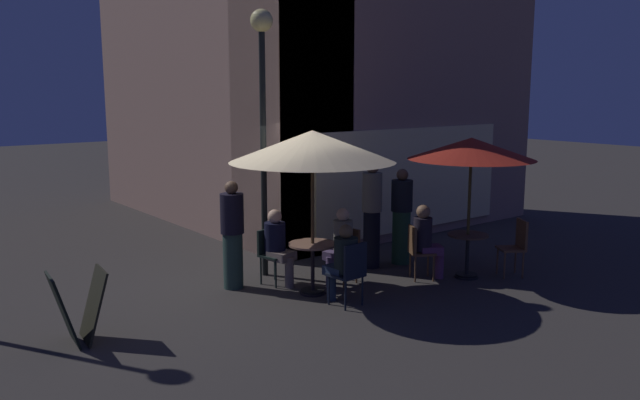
# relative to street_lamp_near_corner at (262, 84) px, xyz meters

# --- Properties ---
(ground_plane) EXTENTS (60.00, 60.00, 0.00)m
(ground_plane) POSITION_rel_street_lamp_near_corner_xyz_m (-0.61, -0.68, -3.16)
(ground_plane) COLOR #36322F
(cafe_building) EXTENTS (7.28, 8.55, 9.73)m
(cafe_building) POSITION_rel_street_lamp_near_corner_xyz_m (2.76, 3.06, 1.70)
(cafe_building) COLOR #9B7768
(cafe_building) RESTS_ON ground
(street_lamp_near_corner) EXTENTS (0.36, 0.36, 4.33)m
(street_lamp_near_corner) POSITION_rel_street_lamp_near_corner_xyz_m (0.00, 0.00, 0.00)
(street_lamp_near_corner) COLOR black
(street_lamp_near_corner) RESTS_ON ground
(menu_sandwich_board) EXTENTS (0.70, 0.62, 0.89)m
(menu_sandwich_board) POSITION_rel_street_lamp_near_corner_xyz_m (-3.41, -1.07, -2.70)
(menu_sandwich_board) COLOR black
(menu_sandwich_board) RESTS_ON ground
(cafe_table_0) EXTENTS (0.66, 0.66, 0.73)m
(cafe_table_0) POSITION_rel_street_lamp_near_corner_xyz_m (2.56, -2.17, -2.65)
(cafe_table_0) COLOR black
(cafe_table_0) RESTS_ON ground
(cafe_table_1) EXTENTS (0.73, 0.73, 0.79)m
(cafe_table_1) POSITION_rel_street_lamp_near_corner_xyz_m (0.02, -1.28, -2.58)
(cafe_table_1) COLOR black
(cafe_table_1) RESTS_ON ground
(patio_umbrella_0) EXTENTS (2.05, 2.05, 2.32)m
(patio_umbrella_0) POSITION_rel_street_lamp_near_corner_xyz_m (2.56, -2.17, -1.03)
(patio_umbrella_0) COLOR black
(patio_umbrella_0) RESTS_ON ground
(patio_umbrella_1) EXTENTS (2.47, 2.47, 2.49)m
(patio_umbrella_1) POSITION_rel_street_lamp_near_corner_xyz_m (0.02, -1.28, -0.91)
(patio_umbrella_1) COLOR black
(patio_umbrella_1) RESTS_ON ground
(cafe_chair_0) EXTENTS (0.54, 0.54, 0.95)m
(cafe_chair_0) POSITION_rel_street_lamp_near_corner_xyz_m (3.27, -2.61, -2.59)
(cafe_chair_0) COLOR brown
(cafe_chair_0) RESTS_ON ground
(cafe_chair_1) EXTENTS (0.52, 0.52, 0.89)m
(cafe_chair_1) POSITION_rel_street_lamp_near_corner_xyz_m (1.82, -1.74, -2.62)
(cafe_chair_1) COLOR brown
(cafe_chair_1) RESTS_ON ground
(cafe_chair_2) EXTENTS (0.45, 0.45, 0.94)m
(cafe_chair_2) POSITION_rel_street_lamp_near_corner_xyz_m (0.08, -2.10, -2.60)
(cafe_chair_2) COLOR black
(cafe_chair_2) RESTS_ON ground
(cafe_chair_3) EXTENTS (0.46, 0.46, 0.88)m
(cafe_chair_3) POSITION_rel_street_lamp_near_corner_xyz_m (0.81, -1.15, -2.63)
(cafe_chair_3) COLOR brown
(cafe_chair_3) RESTS_ON ground
(cafe_chair_4) EXTENTS (0.49, 0.49, 0.88)m
(cafe_chair_4) POSITION_rel_street_lamp_near_corner_xyz_m (-0.17, -0.44, -2.62)
(cafe_chair_4) COLOR black
(cafe_chair_4) RESTS_ON ground
(patron_seated_0) EXTENTS (0.50, 0.44, 1.24)m
(patron_seated_0) POSITION_rel_street_lamp_near_corner_xyz_m (1.94, -1.82, -2.45)
(patron_seated_0) COLOR #643660
(patron_seated_0) RESTS_ON ground
(patron_seated_1) EXTENTS (0.37, 0.54, 1.19)m
(patron_seated_1) POSITION_rel_street_lamp_near_corner_xyz_m (0.07, -1.95, -2.48)
(patron_seated_1) COLOR #212E45
(patron_seated_1) RESTS_ON ground
(patron_seated_2) EXTENTS (0.52, 0.37, 1.23)m
(patron_seated_2) POSITION_rel_street_lamp_near_corner_xyz_m (0.67, -1.17, -2.46)
(patron_seated_2) COLOR #524167
(patron_seated_2) RESTS_ON ground
(patron_seated_3) EXTENTS (0.41, 0.53, 1.21)m
(patron_seated_3) POSITION_rel_street_lamp_near_corner_xyz_m (-0.14, -0.58, -2.47)
(patron_seated_3) COLOR slate
(patron_seated_3) RESTS_ON ground
(patron_standing_4) EXTENTS (0.34, 0.34, 1.88)m
(patron_standing_4) POSITION_rel_street_lamp_near_corner_xyz_m (1.72, -0.75, -2.20)
(patron_standing_4) COLOR black
(patron_standing_4) RESTS_ON ground
(patron_standing_5) EXTENTS (0.38, 0.38, 1.70)m
(patron_standing_5) POSITION_rel_street_lamp_near_corner_xyz_m (2.32, -0.88, -2.31)
(patron_standing_5) COLOR #274E34
(patron_standing_5) RESTS_ON ground
(patron_standing_6) EXTENTS (0.36, 0.36, 1.70)m
(patron_standing_6) POSITION_rel_street_lamp_near_corner_xyz_m (-0.78, -0.29, -2.31)
(patron_standing_6) COLOR #273E37
(patron_standing_6) RESTS_ON ground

